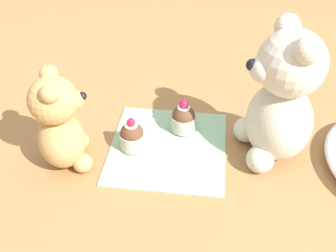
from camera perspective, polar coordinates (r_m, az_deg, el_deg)
ground_plane at (r=0.79m, az=0.00°, el=-3.14°), size 4.00×4.00×0.00m
knitted_placemat at (r=0.79m, az=0.00°, el=-2.98°), size 0.24×0.23×0.01m
teddy_bear_cream at (r=0.73m, az=16.10°, el=3.71°), size 0.16×0.15×0.27m
teddy_bear_tan at (r=0.73m, az=-15.39°, el=0.30°), size 0.12×0.12×0.20m
cupcake_near_cream_bear at (r=0.81m, az=2.26°, el=1.12°), size 0.05×0.05×0.07m
cupcake_near_tan_bear at (r=0.77m, az=-5.25°, el=-1.49°), size 0.05×0.05×0.07m
teaspoon at (r=0.89m, az=-17.34°, el=0.34°), size 0.11×0.10×0.01m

